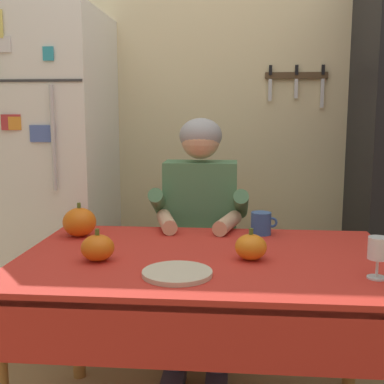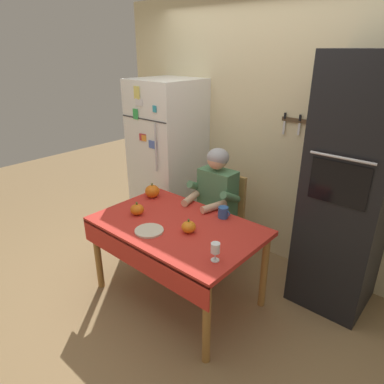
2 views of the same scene
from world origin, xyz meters
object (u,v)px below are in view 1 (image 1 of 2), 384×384
at_px(refrigerator, 46,180).
at_px(seated_person, 200,222).
at_px(serving_tray, 177,273).
at_px(dining_table, 206,279).
at_px(coffee_mug, 261,223).
at_px(pumpkin_medium, 251,247).
at_px(wine_glass, 378,250).
at_px(pumpkin_small, 79,222).
at_px(chair_behind_person, 202,256).
at_px(pumpkin_large, 98,247).

distance_m(refrigerator, seated_person, 0.94).
bearing_deg(serving_tray, dining_table, 69.14).
relative_size(coffee_mug, serving_tray, 0.50).
bearing_deg(seated_person, dining_table, -83.49).
bearing_deg(seated_person, pumpkin_medium, -69.36).
xyz_separation_m(wine_glass, pumpkin_small, (-1.13, 0.46, -0.03)).
relative_size(pumpkin_medium, serving_tray, 0.50).
bearing_deg(chair_behind_person, serving_tray, -90.76).
xyz_separation_m(coffee_mug, pumpkin_medium, (-0.06, -0.39, -0.00)).
height_order(refrigerator, wine_glass, refrigerator).
bearing_deg(seated_person, pumpkin_large, -115.24).
bearing_deg(refrigerator, seated_person, -17.59).
bearing_deg(dining_table, serving_tray, -110.86).
height_order(coffee_mug, serving_tray, coffee_mug).
relative_size(dining_table, serving_tray, 6.01).
relative_size(wine_glass, pumpkin_large, 1.14).
bearing_deg(pumpkin_large, pumpkin_medium, 6.15).
bearing_deg(pumpkin_large, pumpkin_small, 117.37).
bearing_deg(wine_glass, pumpkin_small, 157.90).
bearing_deg(pumpkin_small, pumpkin_medium, -21.28).
height_order(chair_behind_person, pumpkin_medium, chair_behind_person).
xyz_separation_m(seated_person, pumpkin_large, (-0.32, -0.68, 0.05)).
distance_m(wine_glass, serving_tray, 0.65).
bearing_deg(coffee_mug, wine_glass, -58.64).
bearing_deg(refrigerator, pumpkin_small, -57.92).
bearing_deg(pumpkin_small, dining_table, -25.54).
bearing_deg(wine_glass, seated_person, 128.60).
bearing_deg(wine_glass, serving_tray, -177.56).
height_order(pumpkin_medium, pumpkin_small, pumpkin_small).
height_order(chair_behind_person, pumpkin_large, chair_behind_person).
xyz_separation_m(chair_behind_person, pumpkin_large, (-0.32, -0.87, 0.28)).
bearing_deg(chair_behind_person, pumpkin_small, -133.59).
distance_m(seated_person, pumpkin_medium, 0.66).
bearing_deg(chair_behind_person, pumpkin_large, -110.24).
bearing_deg(dining_table, wine_glass, -18.48).
bearing_deg(chair_behind_person, wine_glass, -57.19).
bearing_deg(pumpkin_medium, dining_table, 175.20).
xyz_separation_m(chair_behind_person, serving_tray, (-0.01, -1.01, 0.24)).
relative_size(refrigerator, coffee_mug, 15.44).
xyz_separation_m(refrigerator, coffee_mug, (1.17, -0.51, -0.11)).
xyz_separation_m(seated_person, serving_tray, (-0.01, -0.82, 0.01)).
bearing_deg(pumpkin_medium, pumpkin_large, -173.85).
distance_m(dining_table, pumpkin_small, 0.64).
height_order(seated_person, pumpkin_large, seated_person).
xyz_separation_m(refrigerator, seated_person, (0.88, -0.28, -0.16)).
relative_size(dining_table, pumpkin_small, 9.55).
distance_m(chair_behind_person, pumpkin_small, 0.78).
relative_size(dining_table, pumpkin_medium, 12.03).
xyz_separation_m(chair_behind_person, pumpkin_small, (-0.50, -0.52, 0.29)).
bearing_deg(dining_table, pumpkin_large, -169.32).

